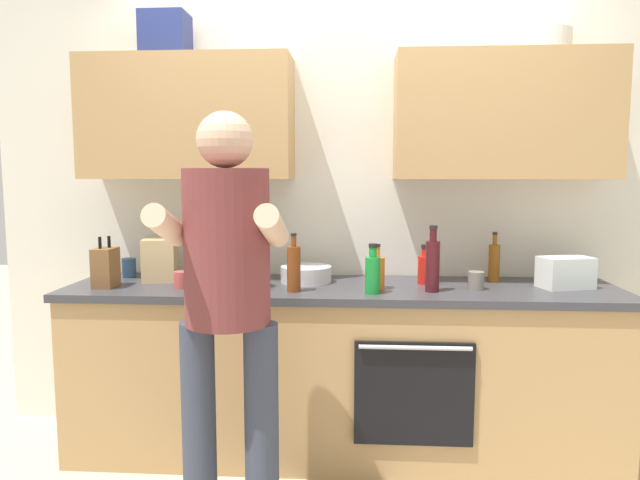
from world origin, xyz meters
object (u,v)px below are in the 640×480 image
at_px(bottle_syrup, 494,262).
at_px(bottle_hotsauce, 425,268).
at_px(bottle_vinegar, 294,268).
at_px(knife_block, 106,267).
at_px(cup_tea, 129,268).
at_px(cup_stoneware, 476,281).
at_px(bottle_soda, 373,273).
at_px(grocery_bag_produce, 566,272).
at_px(bottle_wine, 433,264).
at_px(mixing_bowl, 306,274).
at_px(person_standing, 227,290).
at_px(cup_ceramic, 182,280).
at_px(potted_herb, 242,255).
at_px(bottle_juice, 377,272).
at_px(bottle_oil, 233,262).
at_px(grocery_bag_bread, 160,260).

relative_size(bottle_syrup, bottle_hotsauce, 1.28).
height_order(bottle_vinegar, knife_block, bottle_vinegar).
bearing_deg(cup_tea, cup_stoneware, -6.99).
bearing_deg(bottle_hotsauce, bottle_soda, -136.62).
bearing_deg(grocery_bag_produce, bottle_wine, -168.49).
bearing_deg(bottle_soda, mixing_bowl, 141.97).
xyz_separation_m(person_standing, cup_tea, (-0.77, 0.90, -0.06)).
relative_size(cup_stoneware, knife_block, 0.35).
relative_size(bottle_wine, cup_ceramic, 3.85).
distance_m(person_standing, knife_block, 0.99).
height_order(bottle_syrup, potted_herb, potted_herb).
distance_m(bottle_syrup, mixing_bowl, 1.01).
bearing_deg(bottle_hotsauce, potted_herb, -169.42).
relative_size(bottle_juice, bottle_oil, 0.92).
distance_m(bottle_soda, mixing_bowl, 0.45).
xyz_separation_m(cup_ceramic, grocery_bag_bread, (-0.18, 0.19, 0.07)).
distance_m(bottle_juice, grocery_bag_bread, 1.17).
relative_size(grocery_bag_produce, grocery_bag_bread, 1.11).
relative_size(cup_stoneware, mixing_bowl, 0.33).
xyz_separation_m(bottle_juice, bottle_vinegar, (-0.41, -0.09, 0.03)).
bearing_deg(bottle_oil, knife_block, -162.02).
height_order(potted_herb, grocery_bag_bread, potted_herb).
bearing_deg(cup_stoneware, cup_ceramic, -177.67).
bearing_deg(cup_ceramic, cup_tea, 143.59).
relative_size(bottle_soda, grocery_bag_bread, 1.06).
bearing_deg(bottle_wine, grocery_bag_bread, 172.19).
relative_size(bottle_wine, cup_stoneware, 3.61).
relative_size(bottle_vinegar, grocery_bag_bread, 1.26).
bearing_deg(cup_stoneware, person_standing, -148.71).
relative_size(bottle_juice, bottle_vinegar, 0.79).
xyz_separation_m(cup_tea, cup_stoneware, (1.88, -0.23, -0.01)).
bearing_deg(grocery_bag_bread, bottle_wine, -7.81).
bearing_deg(person_standing, bottle_hotsauce, 42.93).
bearing_deg(cup_tea, potted_herb, -21.20).
bearing_deg(potted_herb, bottle_vinegar, -14.40).
bearing_deg(bottle_syrup, knife_block, -172.08).
xyz_separation_m(cup_ceramic, knife_block, (-0.40, 0.00, 0.06)).
bearing_deg(bottle_vinegar, bottle_syrup, 17.63).
bearing_deg(bottle_soda, bottle_oil, 159.92).
bearing_deg(grocery_bag_bread, potted_herb, -19.39).
distance_m(bottle_vinegar, bottle_hotsauce, 0.71).
bearing_deg(cup_ceramic, knife_block, 179.91).
bearing_deg(bottle_syrup, mixing_bowl, -175.54).
relative_size(person_standing, bottle_vinegar, 5.95).
bearing_deg(grocery_bag_produce, bottle_juice, -174.38).
distance_m(bottle_oil, cup_tea, 0.62).
relative_size(bottle_juice, bottle_hotsauce, 1.10).
distance_m(bottle_wine, knife_block, 1.65).
height_order(bottle_soda, bottle_hotsauce, bottle_soda).
bearing_deg(bottle_juice, bottle_vinegar, -167.79).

